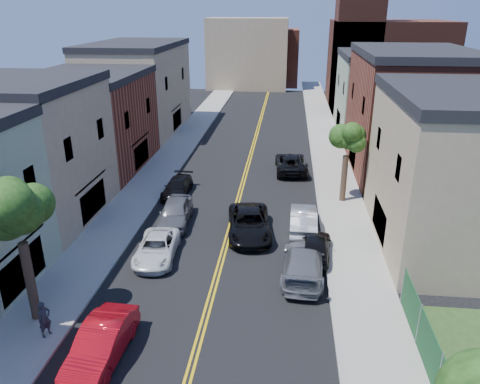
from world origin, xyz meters
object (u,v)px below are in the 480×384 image
(white_pickup, at_px, (157,248))
(grey_car_right, at_px, (303,263))
(pedestrian_left, at_px, (44,319))
(silver_car_right, at_px, (303,219))
(dark_car_right_far, at_px, (291,163))
(black_car_right, at_px, (316,246))
(grey_car_left, at_px, (175,212))
(black_car_left, at_px, (177,187))
(black_suv_lane, at_px, (249,223))
(red_sedan, at_px, (101,344))

(white_pickup, distance_m, grey_car_right, 8.57)
(pedestrian_left, bearing_deg, white_pickup, 2.99)
(silver_car_right, height_order, dark_car_right_far, silver_car_right)
(dark_car_right_far, distance_m, pedestrian_left, 26.15)
(grey_car_right, relative_size, black_car_right, 1.31)
(grey_car_left, height_order, pedestrian_left, pedestrian_left)
(black_car_left, relative_size, grey_car_right, 0.80)
(grey_car_right, distance_m, black_car_right, 2.30)
(black_car_right, distance_m, pedestrian_left, 14.96)
(silver_car_right, xyz_separation_m, black_suv_lane, (-3.50, -0.97, -0.01))
(white_pickup, relative_size, silver_car_right, 0.98)
(black_suv_lane, relative_size, pedestrian_left, 3.36)
(red_sedan, xyz_separation_m, grey_car_right, (8.50, 7.41, 0.01))
(grey_car_right, bearing_deg, black_suv_lane, -50.86)
(grey_car_left, bearing_deg, silver_car_right, -4.71)
(white_pickup, distance_m, black_suv_lane, 6.27)
(silver_car_right, bearing_deg, red_sedan, 57.28)
(black_car_left, relative_size, dark_car_right_far, 0.78)
(white_pickup, xyz_separation_m, pedestrian_left, (-2.99, -7.42, 0.34))
(black_suv_lane, bearing_deg, red_sedan, -120.22)
(grey_car_left, relative_size, black_suv_lane, 0.86)
(white_pickup, distance_m, black_car_right, 9.36)
(grey_car_left, xyz_separation_m, silver_car_right, (8.63, -0.16, -0.04))
(white_pickup, height_order, grey_car_left, grey_car_left)
(red_sedan, distance_m, pedestrian_left, 3.18)
(dark_car_right_far, distance_m, black_suv_lane, 13.08)
(silver_car_right, bearing_deg, dark_car_right_far, -85.13)
(black_car_left, xyz_separation_m, black_car_right, (10.37, -8.75, 0.08))
(red_sedan, distance_m, black_suv_lane, 13.12)
(red_sedan, relative_size, dark_car_right_far, 0.84)
(red_sedan, height_order, dark_car_right_far, dark_car_right_far)
(dark_car_right_far, xyz_separation_m, pedestrian_left, (-10.78, -23.83, 0.21))
(grey_car_right, bearing_deg, silver_car_right, -88.06)
(silver_car_right, relative_size, black_suv_lane, 0.85)
(grey_car_right, distance_m, silver_car_right, 5.62)
(grey_car_right, relative_size, silver_car_right, 1.14)
(red_sedan, distance_m, dark_car_right_far, 26.07)
(black_car_right, xyz_separation_m, pedestrian_left, (-12.29, -8.52, 0.28))
(silver_car_right, distance_m, black_suv_lane, 3.63)
(grey_car_right, bearing_deg, black_car_left, -45.45)
(dark_car_right_far, relative_size, black_suv_lane, 1.00)
(grey_car_left, xyz_separation_m, black_suv_lane, (5.13, -1.13, -0.04))
(silver_car_right, distance_m, pedestrian_left, 16.70)
(grey_car_left, relative_size, pedestrian_left, 2.89)
(grey_car_right, distance_m, black_suv_lane, 5.75)
(black_car_left, xyz_separation_m, pedestrian_left, (-1.93, -17.27, 0.36))
(black_suv_lane, bearing_deg, grey_car_right, -61.31)
(red_sedan, distance_m, black_car_left, 18.35)
(silver_car_right, xyz_separation_m, pedestrian_left, (-11.63, -11.99, 0.20))
(grey_car_right, bearing_deg, white_pickup, -3.79)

